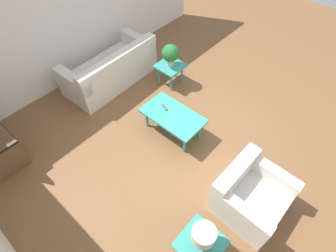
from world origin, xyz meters
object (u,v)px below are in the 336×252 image
side_table_plant (170,68)px  table_lamp (203,235)px  side_table_lamp (201,245)px  armchair (249,195)px  sofa (112,70)px  potted_plant (170,54)px  coffee_table (173,117)px

side_table_plant → table_lamp: size_ratio=1.32×
side_table_lamp → side_table_plant: bearing=-42.8°
armchair → side_table_plant: armchair is taller
sofa → side_table_plant: 1.26m
sofa → potted_plant: bearing=128.4°
sofa → armchair: sofa is taller
sofa → side_table_lamp: bearing=64.0°
side_table_plant → side_table_lamp: same height
side_table_lamp → potted_plant: 3.57m
armchair → coffee_table: (1.76, -0.34, 0.11)m
armchair → side_table_lamp: size_ratio=1.82×
sofa → armchair: size_ratio=2.10×
sofa → side_table_plant: (-0.96, -0.81, 0.09)m
side_table_plant → table_lamp: table_lamp is taller
armchair → potted_plant: (2.71, -1.37, 0.45)m
sofa → side_table_plant: size_ratio=3.82×
coffee_table → table_lamp: (-1.65, 1.39, 0.34)m
table_lamp → armchair: bearing=-95.9°
coffee_table → side_table_lamp: (-1.65, 1.39, -0.01)m
coffee_table → side_table_lamp: 2.16m
table_lamp → side_table_lamp: bearing=-90.0°
table_lamp → sofa: bearing=-24.1°
sofa → table_lamp: size_ratio=5.03×
armchair → side_table_plant: bearing=64.7°
coffee_table → side_table_plant: side_table_plant is taller
side_table_lamp → armchair: bearing=-95.9°
sofa → side_table_plant: bearing=128.4°
side_table_plant → table_lamp: (-2.61, 2.41, 0.35)m
side_table_plant → potted_plant: (0.00, 0.00, 0.35)m
armchair → table_lamp: bearing=175.5°
coffee_table → table_lamp: 2.18m
side_table_plant → side_table_lamp: 3.55m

